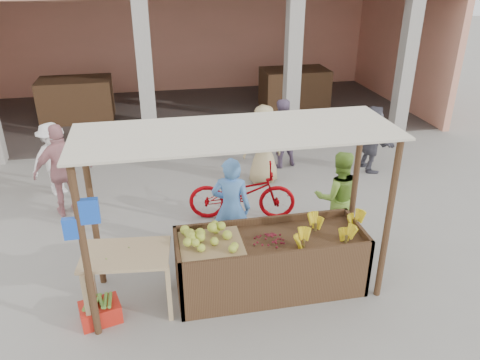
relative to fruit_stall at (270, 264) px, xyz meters
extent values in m
plane|color=gray|center=(-0.50, 0.00, -0.40)|extent=(60.00, 60.00, 0.00)
cube|color=tan|center=(-0.50, 11.40, 1.60)|extent=(14.00, 0.20, 4.00)
cube|color=tan|center=(6.40, 8.50, 1.60)|extent=(0.20, 6.00, 4.00)
cube|color=#A8A29A|center=(-1.50, 5.65, 1.60)|extent=(0.35, 0.35, 4.00)
cube|color=#A8A29A|center=(2.00, 5.65, 1.60)|extent=(0.35, 0.35, 4.00)
cube|color=#A8A29A|center=(5.00, 5.65, 1.60)|extent=(0.35, 0.35, 4.00)
cube|color=#4A321D|center=(-3.50, 8.50, 0.20)|extent=(2.00, 1.20, 1.20)
cube|color=#4A321D|center=(3.00, 8.50, 0.20)|extent=(2.00, 1.20, 1.20)
cube|color=#4A321D|center=(0.00, 0.00, 0.00)|extent=(2.60, 0.95, 0.80)
cylinder|color=#4A321D|center=(-2.35, -0.45, 0.78)|extent=(0.09, 0.09, 2.35)
cylinder|color=#4A321D|center=(1.45, -0.45, 0.78)|extent=(0.09, 0.09, 2.35)
cylinder|color=#4A321D|center=(-2.35, 0.60, 0.78)|extent=(0.09, 0.09, 2.35)
cylinder|color=#4A321D|center=(1.45, 0.60, 0.78)|extent=(0.09, 0.09, 2.35)
cube|color=beige|center=(-0.45, 0.08, 1.97)|extent=(4.00, 1.35, 0.03)
cube|color=blue|center=(-2.23, -0.45, 1.35)|extent=(0.22, 0.08, 0.30)
cube|color=blue|center=(-2.45, -0.45, 1.15)|extent=(0.18, 0.07, 0.26)
cube|color=#94764C|center=(-0.82, 0.00, 0.43)|extent=(0.84, 0.73, 0.06)
ellipsoid|color=gold|center=(-0.82, 0.00, 0.54)|extent=(0.71, 0.63, 0.16)
ellipsoid|color=maroon|center=(-0.02, -0.06, 0.48)|extent=(0.49, 0.40, 0.16)
cube|color=tan|center=(-1.93, -0.07, 0.48)|extent=(1.18, 0.86, 0.04)
cube|color=tan|center=(-2.44, -0.39, 0.03)|extent=(0.06, 0.06, 0.86)
cube|color=tan|center=(-1.43, -0.39, 0.03)|extent=(0.06, 0.06, 0.86)
cube|color=tan|center=(-2.44, 0.25, 0.03)|extent=(0.06, 0.06, 0.86)
cube|color=tan|center=(-1.43, 0.25, 0.03)|extent=(0.06, 0.06, 0.86)
cube|color=red|center=(-2.33, -0.22, -0.27)|extent=(0.57, 0.47, 0.26)
ellipsoid|color=maroon|center=(2.29, 5.26, -0.09)|extent=(0.46, 0.46, 0.62)
ellipsoid|color=maroon|center=(2.65, 5.32, -0.09)|extent=(0.46, 0.46, 0.62)
imported|color=#528DDA|center=(-0.38, 0.94, 0.49)|extent=(0.78, 0.66, 1.77)
imported|color=#7FB03B|center=(1.39, 1.02, 0.43)|extent=(0.87, 0.59, 1.67)
imported|color=#970208|center=(0.02, 2.04, 0.12)|extent=(1.07, 2.09, 1.04)
imported|color=white|center=(-3.38, 3.72, 0.40)|extent=(1.13, 1.01, 1.59)
imported|color=#C88589|center=(-3.07, 2.83, 0.52)|extent=(1.21, 0.90, 1.84)
imported|color=tan|center=(0.75, 3.44, 0.52)|extent=(0.91, 0.62, 1.84)
imported|color=#494752|center=(3.21, 3.58, 0.37)|extent=(0.61, 1.44, 1.54)
imported|color=slate|center=(1.32, 4.18, 0.44)|extent=(0.92, 0.67, 1.69)
camera|label=1|loc=(-1.48, -5.22, 3.90)|focal=35.00mm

